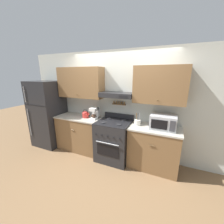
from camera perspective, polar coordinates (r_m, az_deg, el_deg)
ground_plane at (r=3.40m, az=-1.05°, el=-20.68°), size 16.00×16.00×0.00m
wall_back at (r=3.34m, az=2.29°, el=5.96°), size 5.20×0.46×2.55m
counter_left at (r=3.86m, az=-12.89°, el=-8.47°), size 1.24×0.62×0.93m
counter_right at (r=3.21m, az=16.80°, el=-13.99°), size 1.05×0.62×0.93m
stove_range at (r=3.35m, az=0.77°, el=-11.66°), size 0.76×0.73×1.06m
refrigerator at (r=4.33m, az=-25.00°, el=-0.62°), size 0.79×0.78×1.83m
tea_kettle at (r=3.58m, az=-10.93°, el=-0.94°), size 0.20×0.16×0.22m
coffee_maker at (r=3.45m, az=-7.20°, el=-0.40°), size 0.17×0.23×0.28m
microwave at (r=2.98m, az=20.46°, el=-3.85°), size 0.50×0.39×0.29m
utensil_crock at (r=3.05m, az=10.51°, el=-4.19°), size 0.13×0.13×0.28m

